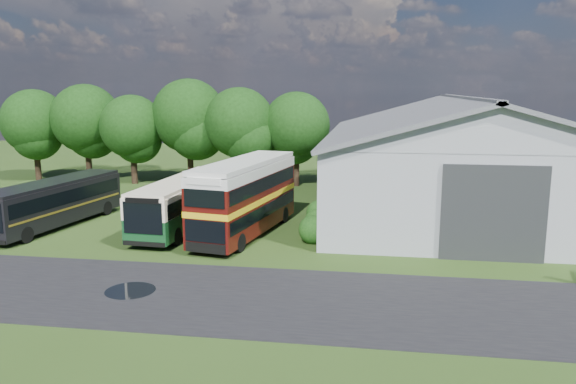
% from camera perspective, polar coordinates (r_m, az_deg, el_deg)
% --- Properties ---
extents(ground, '(120.00, 120.00, 0.00)m').
position_cam_1_polar(ground, '(28.05, -10.36, -7.90)').
color(ground, '#253D13').
rests_on(ground, ground).
extents(asphalt_road, '(60.00, 8.00, 0.02)m').
position_cam_1_polar(asphalt_road, '(24.51, -5.93, -10.54)').
color(asphalt_road, black).
rests_on(asphalt_road, ground).
extents(puddle, '(2.20, 2.20, 0.01)m').
position_cam_1_polar(puddle, '(25.97, -15.72, -9.66)').
color(puddle, black).
rests_on(puddle, ground).
extents(storage_shed, '(18.80, 24.80, 8.15)m').
position_cam_1_polar(storage_shed, '(41.77, 17.12, 3.75)').
color(storage_shed, gray).
rests_on(storage_shed, ground).
extents(tree_far_left, '(6.12, 6.12, 8.64)m').
position_cam_1_polar(tree_far_left, '(58.65, -24.38, 6.50)').
color(tree_far_left, black).
rests_on(tree_far_left, ground).
extents(tree_left_a, '(6.46, 6.46, 9.12)m').
position_cam_1_polar(tree_left_a, '(56.51, -19.84, 7.00)').
color(tree_left_a, black).
rests_on(tree_left_a, ground).
extents(tree_left_b, '(5.78, 5.78, 8.16)m').
position_cam_1_polar(tree_left_b, '(53.43, -15.56, 6.40)').
color(tree_left_b, black).
rests_on(tree_left_b, ground).
extents(tree_mid, '(6.80, 6.80, 9.60)m').
position_cam_1_polar(tree_mid, '(52.75, -10.03, 7.59)').
color(tree_mid, black).
rests_on(tree_mid, ground).
extents(tree_right_a, '(6.26, 6.26, 8.83)m').
position_cam_1_polar(tree_right_a, '(50.42, -4.95, 7.01)').
color(tree_right_a, black).
rests_on(tree_right_a, ground).
extents(tree_right_b, '(5.98, 5.98, 8.45)m').
position_cam_1_polar(tree_right_b, '(50.28, 0.86, 6.76)').
color(tree_right_b, black).
rests_on(tree_right_b, ground).
extents(shrub_front, '(1.70, 1.70, 1.70)m').
position_cam_1_polar(shrub_front, '(32.48, 2.58, -5.15)').
color(shrub_front, '#194714').
rests_on(shrub_front, ground).
extents(shrub_mid, '(1.60, 1.60, 1.60)m').
position_cam_1_polar(shrub_mid, '(34.40, 2.94, -4.26)').
color(shrub_mid, '#194714').
rests_on(shrub_mid, ground).
extents(shrub_back, '(1.80, 1.80, 1.80)m').
position_cam_1_polar(shrub_back, '(36.33, 3.27, -3.46)').
color(shrub_back, '#194714').
rests_on(shrub_back, ground).
extents(bus_green_single, '(3.35, 11.48, 3.12)m').
position_cam_1_polar(bus_green_single, '(36.17, -10.49, -0.98)').
color(bus_green_single, black).
rests_on(bus_green_single, ground).
extents(bus_maroon_double, '(4.55, 10.87, 4.54)m').
position_cam_1_polar(bus_maroon_double, '(33.83, -4.35, -0.59)').
color(bus_maroon_double, black).
rests_on(bus_maroon_double, ground).
extents(bus_dark_single, '(4.12, 11.03, 2.97)m').
position_cam_1_polar(bus_dark_single, '(38.78, -22.63, -0.97)').
color(bus_dark_single, black).
rests_on(bus_dark_single, ground).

